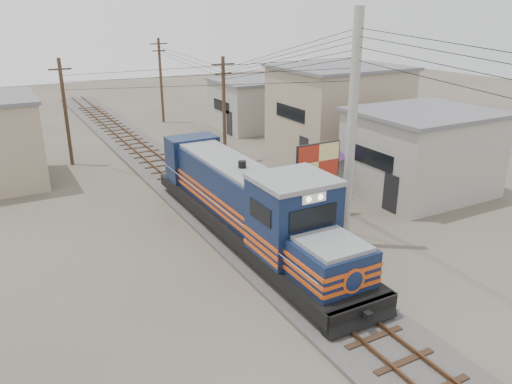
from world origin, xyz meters
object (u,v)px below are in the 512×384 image
billboard (318,163)px  market_umbrella (329,151)px  locomotive (249,205)px  vendor (319,177)px

billboard → market_umbrella: billboard is taller
market_umbrella → billboard: bearing=-133.6°
locomotive → vendor: size_ratio=10.03×
market_umbrella → vendor: bearing=-170.2°
market_umbrella → vendor: 1.61m
billboard → market_umbrella: bearing=45.5°
locomotive → market_umbrella: bearing=28.7°
vendor → market_umbrella: bearing=150.1°
billboard → vendor: size_ratio=2.44×
locomotive → market_umbrella: 8.40m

